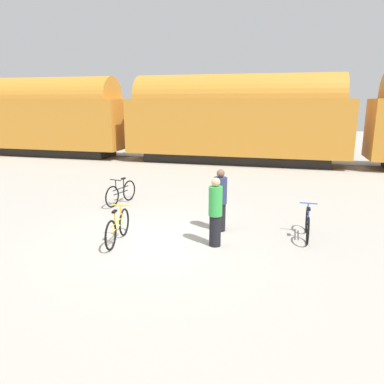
# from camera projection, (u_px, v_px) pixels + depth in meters

# --- Properties ---
(ground_plane) EXTENTS (80.00, 80.00, 0.00)m
(ground_plane) POSITION_uv_depth(u_px,v_px,m) (162.00, 239.00, 9.88)
(ground_plane) COLOR #A8A399
(freight_train) EXTENTS (39.31, 2.86, 5.02)m
(freight_train) POSITION_uv_depth(u_px,v_px,m) (236.00, 117.00, 21.37)
(freight_train) COLOR black
(freight_train) RESTS_ON ground_plane
(rail_near) EXTENTS (51.31, 0.07, 0.01)m
(rail_near) POSITION_uv_depth(u_px,v_px,m) (232.00, 165.00, 21.32)
(rail_near) COLOR #4C4238
(rail_near) RESTS_ON ground_plane
(rail_far) EXTENTS (51.31, 0.07, 0.01)m
(rail_far) POSITION_uv_depth(u_px,v_px,m) (236.00, 161.00, 22.67)
(rail_far) COLOR #4C4238
(rail_far) RESTS_ON ground_plane
(bicycle_blue) EXTENTS (0.46, 1.71, 0.89)m
(bicycle_blue) POSITION_uv_depth(u_px,v_px,m) (307.00, 224.00, 9.86)
(bicycle_blue) COLOR black
(bicycle_blue) RESTS_ON ground_plane
(bicycle_yellow) EXTENTS (0.46, 1.76, 0.92)m
(bicycle_yellow) POSITION_uv_depth(u_px,v_px,m) (118.00, 228.00, 9.54)
(bicycle_yellow) COLOR black
(bicycle_yellow) RESTS_ON ground_plane
(bicycle_black) EXTENTS (0.46, 1.73, 0.92)m
(bicycle_black) POSITION_uv_depth(u_px,v_px,m) (121.00, 193.00, 13.15)
(bicycle_black) COLOR black
(bicycle_black) RESTS_ON ground_plane
(person_in_navy) EXTENTS (0.37, 0.37, 1.74)m
(person_in_navy) POSITION_uv_depth(u_px,v_px,m) (220.00, 201.00, 10.29)
(person_in_navy) COLOR black
(person_in_navy) RESTS_ON ground_plane
(person_in_green) EXTENTS (0.34, 0.34, 1.74)m
(person_in_green) POSITION_uv_depth(u_px,v_px,m) (215.00, 212.00, 9.20)
(person_in_green) COLOR black
(person_in_green) RESTS_ON ground_plane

